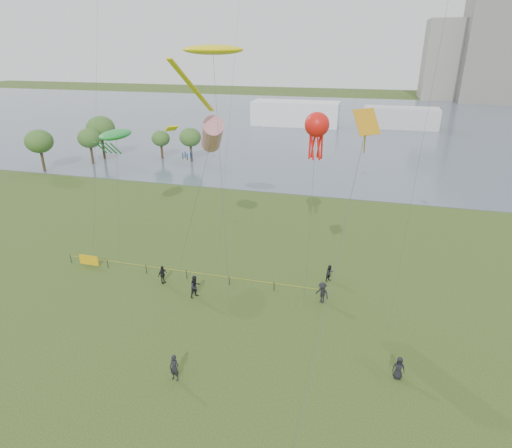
# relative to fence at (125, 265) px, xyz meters

# --- Properties ---
(ground_plane) EXTENTS (400.00, 400.00, 0.00)m
(ground_plane) POSITION_rel_fence_xyz_m (13.73, -14.51, -0.55)
(ground_plane) COLOR #283D13
(lake) EXTENTS (400.00, 120.00, 0.08)m
(lake) POSITION_rel_fence_xyz_m (13.73, 85.49, -0.53)
(lake) COLOR slate
(lake) RESTS_ON ground_plane
(building_mid) EXTENTS (20.00, 20.00, 38.00)m
(building_mid) POSITION_rel_fence_xyz_m (59.73, 147.49, 18.45)
(building_mid) COLOR slate
(building_mid) RESTS_ON ground_plane
(building_low) EXTENTS (16.00, 18.00, 28.00)m
(building_low) POSITION_rel_fence_xyz_m (45.73, 153.49, 13.45)
(building_low) COLOR gray
(building_low) RESTS_ON ground_plane
(pavilion_left) EXTENTS (22.00, 8.00, 6.00)m
(pavilion_left) POSITION_rel_fence_xyz_m (1.73, 80.49, 2.45)
(pavilion_left) COLOR white
(pavilion_left) RESTS_ON ground_plane
(pavilion_right) EXTENTS (18.00, 7.00, 5.00)m
(pavilion_right) POSITION_rel_fence_xyz_m (27.73, 83.49, 1.95)
(pavilion_right) COLOR silver
(pavilion_right) RESTS_ON ground_plane
(trees) EXTENTS (25.04, 16.66, 7.76)m
(trees) POSITION_rel_fence_xyz_m (-23.47, 34.10, 4.34)
(trees) COLOR #372A19
(trees) RESTS_ON ground_plane
(fence) EXTENTS (24.07, 0.07, 1.05)m
(fence) POSITION_rel_fence_xyz_m (0.00, 0.00, 0.00)
(fence) COLOR black
(fence) RESTS_ON ground_plane
(spectator_a) EXTENTS (1.12, 1.19, 1.95)m
(spectator_a) POSITION_rel_fence_xyz_m (8.02, -2.53, 0.42)
(spectator_a) COLOR black
(spectator_a) RESTS_ON ground_plane
(spectator_b) EXTENTS (1.36, 1.17, 1.83)m
(spectator_b) POSITION_rel_fence_xyz_m (18.26, -0.70, 0.36)
(spectator_b) COLOR black
(spectator_b) RESTS_ON ground_plane
(spectator_c) EXTENTS (0.71, 1.06, 1.67)m
(spectator_c) POSITION_rel_fence_xyz_m (4.38, -1.20, 0.28)
(spectator_c) COLOR black
(spectator_c) RESTS_ON ground_plane
(spectator_d) EXTENTS (0.77, 0.51, 1.55)m
(spectator_d) POSITION_rel_fence_xyz_m (23.90, -8.05, 0.22)
(spectator_d) COLOR black
(spectator_d) RESTS_ON ground_plane
(spectator_f) EXTENTS (0.73, 0.54, 1.82)m
(spectator_f) POSITION_rel_fence_xyz_m (10.42, -11.78, 0.35)
(spectator_f) COLOR black
(spectator_f) RESTS_ON ground_plane
(spectator_g) EXTENTS (0.93, 0.96, 1.56)m
(spectator_g) POSITION_rel_fence_xyz_m (18.51, 2.90, 0.23)
(spectator_g) COLOR black
(spectator_g) RESTS_ON ground_plane
(kite_stingray) EXTENTS (5.23, 9.96, 19.43)m
(kite_stingray) POSITION_rel_fence_xyz_m (8.62, 1.93, 18.41)
(kite_stingray) COLOR #3F3F42
(kite_windsock) EXTENTS (5.56, 5.02, 14.26)m
(kite_windsock) POSITION_rel_fence_xyz_m (7.86, 3.12, 11.83)
(kite_windsock) COLOR #3F3F42
(kite_creature) EXTENTS (4.05, 8.52, 11.51)m
(kite_creature) POSITION_rel_fence_xyz_m (-3.97, 7.19, 10.48)
(kite_creature) COLOR #3F3F42
(kite_octopus) EXTENTS (2.07, 8.09, 14.32)m
(kite_octopus) POSITION_rel_fence_xyz_m (16.39, 5.19, 12.63)
(kite_octopus) COLOR #3F3F42
(kite_delta) EXTENTS (2.83, 14.29, 16.23)m
(kite_delta) POSITION_rel_fence_xyz_m (20.39, -7.26, 14.23)
(kite_delta) COLOR #3F3F42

